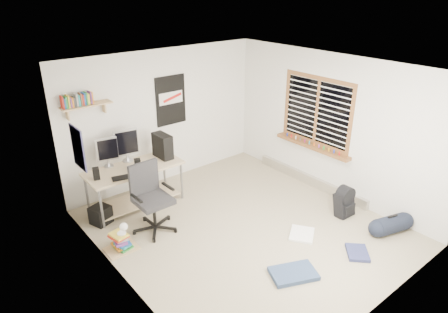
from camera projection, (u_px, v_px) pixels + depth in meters
floor at (244, 228)px, 6.31m from camera, size 4.00×4.50×0.01m
ceiling at (248, 69)px, 5.29m from camera, size 4.00×4.50×0.01m
back_wall at (164, 117)px, 7.40m from camera, size 4.00×0.01×2.50m
left_wall at (118, 199)px, 4.64m from camera, size 0.01×4.50×2.50m
right_wall at (331, 126)px, 6.96m from camera, size 0.01×4.50×2.50m
desk at (136, 187)px, 6.78m from camera, size 1.63×0.76×0.73m
monitor_left at (108, 156)px, 6.58m from camera, size 0.36×0.17×0.39m
monitor_right at (127, 149)px, 6.77m from camera, size 0.42×0.16×0.45m
pc_tower at (163, 146)px, 6.93m from camera, size 0.20×0.41×0.43m
keyboard at (126, 177)px, 6.29m from camera, size 0.47×0.26×0.02m
speaker_left at (96, 174)px, 6.20m from camera, size 0.12×0.12×0.19m
speaker_right at (138, 165)px, 6.48m from camera, size 0.13×0.13×0.20m
office_chair at (153, 202)px, 6.06m from camera, size 0.73×0.73×1.09m
wall_shelf at (87, 105)px, 6.26m from camera, size 0.80×0.22×0.24m
poster_back_wall at (171, 100)px, 7.34m from camera, size 0.62×0.03×0.92m
poster_left_wall at (78, 148)px, 5.40m from camera, size 0.02×0.42×0.60m
window at (316, 111)px, 7.06m from camera, size 0.10×1.50×1.26m
baseboard_heater at (310, 180)px, 7.61m from camera, size 0.08×2.50×0.18m
backpack at (344, 204)px, 6.57m from camera, size 0.32×0.26×0.42m
duffel_bag at (391, 224)px, 6.13m from camera, size 0.34×0.34×0.54m
tshirt at (302, 234)px, 6.10m from camera, size 0.54×0.52×0.04m
jeans_a at (293, 274)px, 5.27m from camera, size 0.70×0.59×0.07m
jeans_b at (357, 253)px, 5.68m from camera, size 0.47×0.47×0.05m
book_stack at (121, 240)px, 5.74m from camera, size 0.60×0.55×0.33m
desk_lamp at (121, 227)px, 5.64m from camera, size 0.16×0.23×0.21m
subwoofer at (101, 215)px, 6.37m from camera, size 0.35×0.35×0.31m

